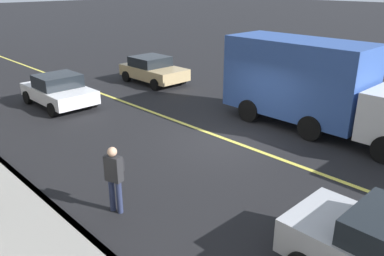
{
  "coord_description": "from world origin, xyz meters",
  "views": [
    {
      "loc": [
        -8.21,
        9.76,
        5.33
      ],
      "look_at": [
        -1.3,
        3.08,
        1.65
      ],
      "focal_mm": 36.11,
      "sensor_mm": 36.0,
      "label": 1
    }
  ],
  "objects_px": {
    "truck_blue": "(314,84)",
    "car_tan": "(153,70)",
    "car_white": "(59,90)",
    "traffic_light_mast": "(2,27)",
    "pedestrian_with_backpack": "(115,174)"
  },
  "relations": [
    {
      "from": "car_white",
      "to": "traffic_light_mast",
      "type": "relative_size",
      "value": 0.65
    },
    {
      "from": "truck_blue",
      "to": "pedestrian_with_backpack",
      "type": "bearing_deg",
      "value": 87.98
    },
    {
      "from": "car_tan",
      "to": "traffic_light_mast",
      "type": "height_order",
      "value": "traffic_light_mast"
    },
    {
      "from": "truck_blue",
      "to": "traffic_light_mast",
      "type": "distance_m",
      "value": 10.7
    },
    {
      "from": "truck_blue",
      "to": "car_tan",
      "type": "bearing_deg",
      "value": -0.62
    },
    {
      "from": "pedestrian_with_backpack",
      "to": "traffic_light_mast",
      "type": "relative_size",
      "value": 0.29
    },
    {
      "from": "car_white",
      "to": "traffic_light_mast",
      "type": "bearing_deg",
      "value": 139.64
    },
    {
      "from": "car_white",
      "to": "pedestrian_with_backpack",
      "type": "relative_size",
      "value": 2.23
    },
    {
      "from": "car_tan",
      "to": "pedestrian_with_backpack",
      "type": "bearing_deg",
      "value": 137.38
    },
    {
      "from": "car_tan",
      "to": "truck_blue",
      "type": "relative_size",
      "value": 0.5
    },
    {
      "from": "car_white",
      "to": "truck_blue",
      "type": "relative_size",
      "value": 0.49
    },
    {
      "from": "truck_blue",
      "to": "pedestrian_with_backpack",
      "type": "height_order",
      "value": "truck_blue"
    },
    {
      "from": "truck_blue",
      "to": "pedestrian_with_backpack",
      "type": "distance_m",
      "value": 8.63
    },
    {
      "from": "pedestrian_with_backpack",
      "to": "traffic_light_mast",
      "type": "distance_m",
      "value": 6.13
    },
    {
      "from": "truck_blue",
      "to": "traffic_light_mast",
      "type": "bearing_deg",
      "value": 57.4
    }
  ]
}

